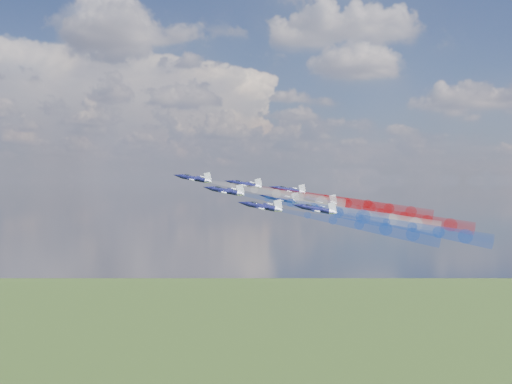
{
  "coord_description": "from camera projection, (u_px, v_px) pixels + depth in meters",
  "views": [
    {
      "loc": [
        5.34,
        -170.89,
        156.21
      ],
      "look_at": [
        7.01,
        2.33,
        153.14
      ],
      "focal_mm": 43.78,
      "sensor_mm": 36.0,
      "label": 1
    }
  ],
  "objects": [
    {
      "name": "jet_inner_right",
      "position": [
        245.0,
        184.0,
        184.19
      ],
      "size": [
        14.22,
        12.36,
        6.01
      ],
      "primitive_type": null,
      "rotation": [
        0.17,
        -0.09,
        1.31
      ],
      "color": "black"
    },
    {
      "name": "jet_rear_left",
      "position": [
        316.0,
        209.0,
        158.8
      ],
      "size": [
        14.22,
        12.36,
        6.01
      ],
      "primitive_type": null,
      "rotation": [
        0.17,
        -0.09,
        1.31
      ],
      "color": "black"
    },
    {
      "name": "trail_rear_right",
      "position": [
        404.0,
        216.0,
        173.75
      ],
      "size": [
        37.84,
        13.24,
        10.74
      ],
      "primitive_type": null,
      "rotation": [
        0.17,
        -0.09,
        1.31
      ],
      "color": "red"
    },
    {
      "name": "trail_inner_left",
      "position": [
        314.0,
        207.0,
        160.5
      ],
      "size": [
        37.84,
        13.24,
        10.74
      ],
      "primitive_type": null,
      "rotation": [
        0.17,
        -0.09,
        1.31
      ],
      "color": "blue"
    },
    {
      "name": "jet_outer_left",
      "position": [
        262.0,
        207.0,
        154.28
      ],
      "size": [
        14.22,
        12.36,
        6.01
      ],
      "primitive_type": null,
      "rotation": [
        0.17,
        -0.09,
        1.31
      ],
      "color": "black"
    },
    {
      "name": "jet_rear_right",
      "position": [
        319.0,
        201.0,
        179.14
      ],
      "size": [
        14.22,
        12.36,
        6.01
      ],
      "primitive_type": null,
      "rotation": [
        0.17,
        -0.09,
        1.31
      ],
      "color": "black"
    },
    {
      "name": "jet_outer_right",
      "position": [
        289.0,
        190.0,
        190.55
      ],
      "size": [
        14.22,
        12.36,
        6.01
      ],
      "primitive_type": null,
      "rotation": [
        0.17,
        -0.09,
        1.31
      ],
      "color": "black"
    },
    {
      "name": "jet_lead",
      "position": [
        194.0,
        179.0,
        176.78
      ],
      "size": [
        14.22,
        12.36,
        6.01
      ],
      "primitive_type": null,
      "rotation": [
        0.17,
        -0.09,
        1.31
      ],
      "color": "black"
    },
    {
      "name": "trail_lead",
      "position": [
        276.0,
        194.0,
        171.39
      ],
      "size": [
        37.84,
        13.24,
        10.74
      ],
      "primitive_type": null,
      "rotation": [
        0.17,
        -0.09,
        1.31
      ],
      "color": "white"
    },
    {
      "name": "trail_inner_right",
      "position": [
        325.0,
        199.0,
        178.8
      ],
      "size": [
        37.84,
        13.24,
        10.74
      ],
      "primitive_type": null,
      "rotation": [
        0.17,
        -0.09,
        1.31
      ],
      "color": "red"
    },
    {
      "name": "trail_outer_left",
      "position": [
        359.0,
        225.0,
        148.89
      ],
      "size": [
        37.84,
        13.24,
        10.74
      ],
      "primitive_type": null,
      "rotation": [
        0.17,
        -0.09,
        1.31
      ],
      "color": "blue"
    },
    {
      "name": "trail_center_third",
      "position": [
        368.0,
        215.0,
        167.16
      ],
      "size": [
        37.84,
        13.24,
        10.74
      ],
      "primitive_type": null,
      "rotation": [
        0.17,
        -0.09,
        1.31
      ],
      "color": "white"
    },
    {
      "name": "trail_outer_right",
      "position": [
        368.0,
        204.0,
        185.16
      ],
      "size": [
        37.84,
        13.24,
        10.74
      ],
      "primitive_type": null,
      "rotation": [
        0.17,
        -0.09,
        1.31
      ],
      "color": "red"
    },
    {
      "name": "jet_center_third",
      "position": [
        281.0,
        199.0,
        172.55
      ],
      "size": [
        14.22,
        12.36,
        6.01
      ],
      "primitive_type": null,
      "rotation": [
        0.17,
        -0.09,
        1.31
      ],
      "color": "black"
    },
    {
      "name": "trail_rear_left",
      "position": [
        412.0,
        227.0,
        153.41
      ],
      "size": [
        37.84,
        13.24,
        10.74
      ],
      "primitive_type": null,
      "rotation": [
        0.17,
        -0.09,
        1.31
      ],
      "color": "blue"
    },
    {
      "name": "jet_inner_left",
      "position": [
        225.0,
        191.0,
        165.89
      ],
      "size": [
        14.22,
        12.36,
        6.01
      ],
      "primitive_type": null,
      "rotation": [
        0.17,
        -0.09,
        1.31
      ],
      "color": "black"
    }
  ]
}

